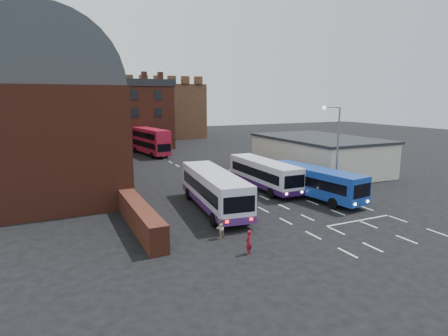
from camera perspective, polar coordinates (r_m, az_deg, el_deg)
name	(u,v)px	position (r m, az deg, el deg)	size (l,w,h in m)	color
ground	(280,218)	(29.12, 8.50, -7.57)	(180.00, 180.00, 0.00)	black
railway_station	(46,111)	(43.94, -25.45, 7.79)	(12.00, 28.00, 16.00)	#602B1E
forecourt_wall	(140,217)	(26.75, -12.66, -7.34)	(1.20, 10.00, 1.80)	#602B1E
cream_building	(318,154)	(48.39, 14.20, 2.14)	(10.40, 16.40, 4.25)	beige
brick_terrace	(106,118)	(69.66, -17.50, 7.25)	(22.00, 10.00, 11.00)	brown
castle_keep	(146,111)	(91.53, -11.76, 8.53)	(22.00, 22.00, 12.00)	brown
bus_white_outbound	(214,188)	(30.52, -1.55, -3.01)	(3.85, 11.62, 3.11)	silver
bus_white_inbound	(264,172)	(37.67, 6.08, -0.66)	(2.75, 10.54, 2.87)	silver
bus_blue	(314,181)	(34.92, 13.54, -1.88)	(3.76, 10.45, 2.79)	#143B9F
bus_red_double	(150,141)	(60.96, -11.14, 4.05)	(3.80, 10.81, 4.23)	#A8162F
street_lamp	(335,142)	(35.98, 16.54, 3.81)	(1.58, 0.85, 8.34)	slate
pedestrian_red	(249,242)	(22.35, 3.76, -11.21)	(0.53, 0.35, 1.46)	maroon
pedestrian_beige	(220,228)	(24.66, -0.68, -9.10)	(0.69, 0.54, 1.43)	tan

